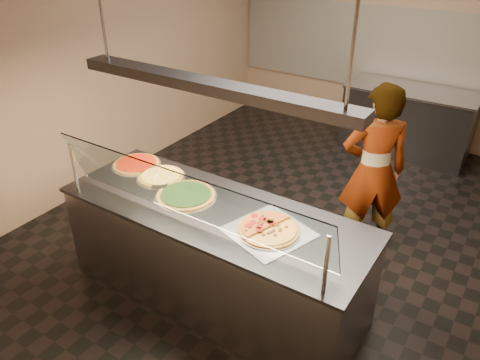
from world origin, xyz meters
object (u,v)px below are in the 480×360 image
Objects in this scene: serving_counter at (215,255)px; sneeze_guard at (184,196)px; pizza_cheese at (161,176)px; worker at (373,171)px; half_pizza_pepperoni at (256,223)px; prep_table at (407,121)px; perforated_tray at (269,231)px; pizza_spinach at (186,195)px; heat_lamp_housing at (209,86)px; half_pizza_sausage at (281,233)px; pizza_spatula at (158,180)px; pizza_tomato at (137,164)px.

sneeze_guard is at bearing -90.00° from serving_counter.
worker is at bearing 39.72° from pizza_cheese.
prep_table is at bearing 88.71° from half_pizza_pepperoni.
half_pizza_pepperoni is at bearing 179.78° from perforated_tray.
heat_lamp_housing reaches higher than pizza_spinach.
sneeze_guard is 4.58× the size of pizza_spinach.
sneeze_guard reaches higher than perforated_tray.
half_pizza_pepperoni is at bearing -91.29° from prep_table.
heat_lamp_housing is (-0.51, -3.91, 1.48)m from prep_table.
prep_table is (0.09, 3.93, -0.50)m from half_pizza_pepperoni.
pizza_spinach is (-0.94, 0.06, -0.01)m from half_pizza_sausage.
pizza_cheese reaches higher than perforated_tray.
pizza_spatula is at bearing 173.33° from serving_counter.
half_pizza_pepperoni is 1.00× the size of half_pizza_sausage.
half_pizza_sausage is at bearing 48.79° from worker.
half_pizza_pepperoni is 3.96m from prep_table.
pizza_spinach reaches higher than perforated_tray.
pizza_cheese is at bearing 6.01° from worker.
sneeze_guard is at bearing 31.37° from worker.
serving_counter is 1.14× the size of heat_lamp_housing.
pizza_spatula is at bearing -66.26° from pizza_cheese.
perforated_tray is 1.54× the size of pizza_tomato.
half_pizza_sausage is at bearing 0.10° from half_pizza_pepperoni.
prep_table is at bearing 82.61° from serving_counter.
serving_counter is 0.86m from pizza_cheese.
heat_lamp_housing is at bearing -6.67° from pizza_spatula.
pizza_cheese is (-0.40, 0.13, -0.00)m from pizza_spinach.
serving_counter is at bearing -97.39° from prep_table.
pizza_spinach is (-0.30, 0.03, 0.48)m from serving_counter.
heat_lamp_housing is at bearing 177.33° from perforated_tray.
pizza_spatula is (-1.30, 0.10, 0.00)m from half_pizza_sausage.
half_pizza_sausage is at bearing -8.18° from pizza_tomato.
pizza_tomato reaches higher than serving_counter.
pizza_spatula is 0.11× the size of heat_lamp_housing.
pizza_tomato is (-0.75, 0.19, -0.00)m from pizza_spinach.
pizza_spinach is at bearing 17.45° from worker.
prep_table is at bearing 91.85° from half_pizza_sausage.
sneeze_guard is 0.68m from perforated_tray.
pizza_spinach is at bearing 128.90° from sneeze_guard.
pizza_tomato is (-1.58, 0.24, 0.01)m from perforated_tray.
heat_lamp_housing reaches higher than pizza_cheese.
half_pizza_pepperoni is 2.06× the size of pizza_spatula.
perforated_tray is 1.38× the size of half_pizza_sausage.
serving_counter is 3.94m from prep_table.
sneeze_guard is 1.03× the size of heat_lamp_housing.
pizza_cheese is at bearing 171.16° from perforated_tray.
sneeze_guard is at bearing -51.10° from pizza_spinach.
pizza_spinach is at bearing -101.81° from prep_table.
perforated_tray is 0.83m from pizza_spinach.
half_pizza_sausage reaches higher than pizza_spatula.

